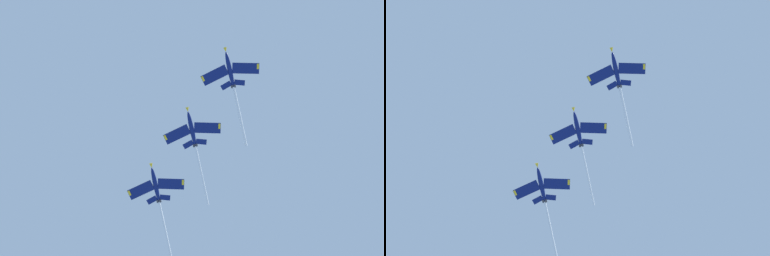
% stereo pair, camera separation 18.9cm
% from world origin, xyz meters
% --- Properties ---
extents(jet_lead, '(19.46, 32.33, 7.76)m').
position_xyz_m(jet_lead, '(12.12, -4.24, 178.38)').
color(jet_lead, navy).
extents(jet_second, '(19.44, 32.36, 8.60)m').
position_xyz_m(jet_second, '(32.87, -13.59, 175.62)').
color(jet_second, navy).
extents(jet_third, '(19.42, 33.89, 8.74)m').
position_xyz_m(jet_third, '(53.24, -23.75, 170.91)').
color(jet_third, navy).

